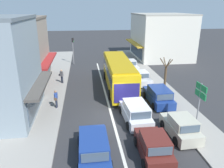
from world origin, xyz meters
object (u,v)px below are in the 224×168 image
Objects in this scene: parked_sedan_kerb_rear at (130,65)px; hatchback_queue_far_back at (154,146)px; parked_wagon_kerb_second at (159,96)px; pedestrian_browsing_midblock at (56,98)px; traffic_light_downstreet at (73,46)px; directional_road_sign at (200,95)px; city_bus at (119,72)px; wagon_behind_bus_mid at (135,112)px; street_tree_right at (165,76)px; parked_hatchback_kerb_front at (181,127)px; parked_sedan_kerb_third at (140,78)px; pedestrian_with_handbag_near at (62,75)px; wagon_adjacent_lane_lead at (94,147)px.

hatchback_queue_far_back is at bearing -97.74° from parked_sedan_kerb_rear.
pedestrian_browsing_midblock reaches higher than parked_wagon_kerb_second.
directional_road_sign is (9.74, -20.82, -0.15)m from traffic_light_downstreet.
city_bus is 2.91× the size of hatchback_queue_far_back.
directional_road_sign reaches higher than wagon_behind_bus_mid.
street_tree_right is (10.08, -13.19, -1.08)m from traffic_light_downstreet.
hatchback_queue_far_back is 8.08m from parked_wagon_kerb_second.
city_bus is 2.41× the size of parked_wagon_kerb_second.
parked_hatchback_kerb_front is 11.51m from parked_sedan_kerb_third.
pedestrian_browsing_midblock reaches higher than parked_sedan_kerb_rear.
traffic_light_downstreet is 22.99m from directional_road_sign.
pedestrian_browsing_midblock is (-9.17, -11.81, 0.40)m from parked_sedan_kerb_rear.
directional_road_sign is at bearing -74.72° from parked_wagon_kerb_second.
traffic_light_downstreet is at bearing 117.74° from parked_wagon_kerb_second.
wagon_behind_bus_mid is at bearing 157.34° from directional_road_sign.
pedestrian_with_handbag_near is at bearing 123.83° from wagon_behind_bus_mid.
wagon_adjacent_lane_lead is 14.57m from parked_sedan_kerb_third.
city_bus is 2.88× the size of street_tree_right.
pedestrian_with_handbag_near reaches higher than wagon_adjacent_lane_lead.
parked_sedan_kerb_third is at bearing 121.08° from street_tree_right.
wagon_behind_bus_mid is at bearing -56.17° from pedestrian_with_handbag_near.
parked_wagon_kerb_second is 1.08× the size of traffic_light_downstreet.
city_bus is 10.29m from directional_road_sign.
city_bus is 2.58× the size of parked_sedan_kerb_rear.
wagon_behind_bus_mid is 15.03m from parked_sedan_kerb_rear.
parked_sedan_kerb_rear is 14.96m from pedestrian_browsing_midblock.
street_tree_right is (4.54, 10.37, 1.07)m from hatchback_queue_far_back.
street_tree_right is at bearing 77.05° from parked_hatchback_kerb_front.
hatchback_queue_far_back is 24.30m from traffic_light_downstreet.
parked_sedan_kerb_third is 1.12× the size of street_tree_right.
directional_road_sign reaches higher than parked_wagon_kerb_second.
wagon_behind_bus_mid is at bearing -73.98° from traffic_light_downstreet.
traffic_light_downstreet is (-5.31, 11.57, 0.97)m from city_bus.
traffic_light_downstreet is (-5.47, 19.04, 2.11)m from wagon_behind_bus_mid.
wagon_behind_bus_mid is 7.52m from street_tree_right.
street_tree_right reaches higher than parked_hatchback_kerb_front.
city_bus is at bearing 91.09° from hatchback_queue_far_back.
parked_hatchback_kerb_front is at bearing -153.73° from directional_road_sign.
wagon_adjacent_lane_lead is 2.76× the size of pedestrian_browsing_midblock.
city_bus is 10.50m from parked_hatchback_kerb_front.
parked_hatchback_kerb_front is at bearing -69.36° from traffic_light_downstreet.
pedestrian_with_handbag_near is (-6.55, 9.77, 0.32)m from wagon_behind_bus_mid.
street_tree_right is at bearing -77.91° from parked_sedan_kerb_rear.
wagon_adjacent_lane_lead is 2.76× the size of pedestrian_with_handbag_near.
parked_sedan_kerb_third is 11.02m from directional_road_sign.
hatchback_queue_far_back is 1.00× the size of parked_hatchback_kerb_front.
parked_sedan_kerb_rear is 10.52m from pedestrian_with_handbag_near.
directional_road_sign is at bearing -23.89° from pedestrian_browsing_midblock.
hatchback_queue_far_back and parked_hatchback_kerb_front have the same top height.
wagon_behind_bus_mid is at bearing 49.96° from wagon_adjacent_lane_lead.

